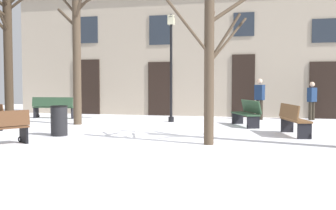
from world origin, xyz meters
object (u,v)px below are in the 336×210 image
at_px(streetlamp, 171,56).
at_px(bench_far_corner, 247,113).
at_px(tree_foreground, 7,43).
at_px(person_by_shop_door, 312,99).
at_px(tree_near_facade, 77,49).
at_px(bench_back_to_back_left, 293,119).
at_px(bench_near_center_tree, 54,107).
at_px(person_strolling, 260,97).
at_px(litter_bin, 59,121).
at_px(tree_right_of_center, 210,65).

xyz_separation_m(streetlamp, bench_far_corner, (2.95, -0.85, -2.10)).
height_order(tree_foreground, person_by_shop_door, tree_foreground).
xyz_separation_m(tree_near_facade, streetlamp, (3.13, 1.72, -0.21)).
distance_m(tree_foreground, bench_far_corner, 8.88).
relative_size(bench_back_to_back_left, person_by_shop_door, 1.09).
relative_size(streetlamp, bench_far_corner, 2.37).
xyz_separation_m(bench_back_to_back_left, person_by_shop_door, (1.07, 5.19, 0.39)).
relative_size(tree_near_facade, tree_foreground, 0.96).
distance_m(tree_near_facade, bench_near_center_tree, 3.76).
height_order(streetlamp, person_strolling, streetlamp).
bearing_deg(bench_far_corner, bench_near_center_tree, -121.13).
distance_m(litter_bin, person_strolling, 8.61).
bearing_deg(bench_far_corner, person_strolling, 148.62).
bearing_deg(tree_right_of_center, bench_near_center_tree, 142.84).
distance_m(person_strolling, person_by_shop_door, 2.11).
distance_m(tree_right_of_center, litter_bin, 4.77).
bearing_deg(tree_foreground, bench_near_center_tree, 88.20).
bearing_deg(bench_back_to_back_left, litter_bin, 89.63).
height_order(tree_near_facade, bench_near_center_tree, tree_near_facade).
bearing_deg(litter_bin, streetlamp, 64.81).
bearing_deg(streetlamp, bench_near_center_tree, 176.17).
height_order(person_strolling, person_by_shop_door, person_strolling).
relative_size(tree_near_facade, streetlamp, 1.23).
bearing_deg(person_by_shop_door, bench_near_center_tree, 139.43).
xyz_separation_m(bench_back_to_back_left, bench_near_center_tree, (-9.66, 3.45, 0.02)).
distance_m(bench_back_to_back_left, bench_near_center_tree, 10.26).
xyz_separation_m(tree_right_of_center, tree_foreground, (-7.63, 2.71, 0.98)).
bearing_deg(streetlamp, tree_foreground, -153.82).
xyz_separation_m(tree_near_facade, tree_foreground, (-2.25, -0.93, 0.18)).
relative_size(tree_right_of_center, person_strolling, 2.24).
bearing_deg(bench_far_corner, bench_back_to_back_left, 9.59).
distance_m(streetlamp, bench_near_center_tree, 5.69).
relative_size(streetlamp, person_by_shop_door, 2.68).
relative_size(bench_near_center_tree, bench_far_corner, 1.08).
xyz_separation_m(streetlamp, bench_back_to_back_left, (4.38, -3.10, -2.09)).
bearing_deg(tree_near_facade, litter_bin, -73.34).
bearing_deg(streetlamp, person_strolling, 28.33).
xyz_separation_m(streetlamp, litter_bin, (-2.23, -4.73, -2.12)).
height_order(tree_near_facade, tree_right_of_center, tree_near_facade).
relative_size(tree_right_of_center, litter_bin, 4.40).
xyz_separation_m(tree_foreground, bench_back_to_back_left, (9.76, -0.45, -2.48)).
height_order(tree_near_facade, person_strolling, tree_near_facade).
relative_size(tree_near_facade, person_by_shop_door, 3.30).
xyz_separation_m(tree_right_of_center, litter_bin, (-4.48, 0.63, -1.53)).
height_order(tree_near_facade, bench_far_corner, tree_near_facade).
distance_m(tree_near_facade, tree_right_of_center, 6.54).
bearing_deg(tree_right_of_center, person_strolling, 81.25).
bearing_deg(bench_back_to_back_left, tree_foreground, 73.08).
bearing_deg(person_by_shop_door, tree_foreground, 153.87).
xyz_separation_m(litter_bin, bench_far_corner, (5.18, 3.88, 0.02)).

